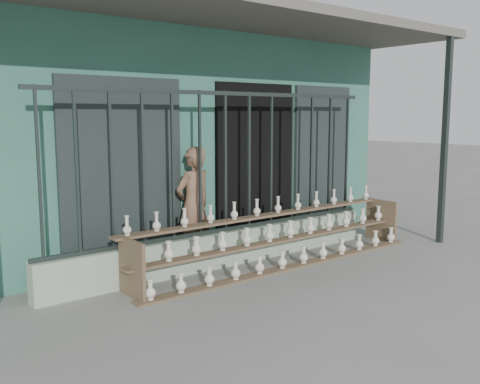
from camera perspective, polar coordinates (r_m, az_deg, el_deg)
ground at (r=6.14m, az=5.91°, el=-10.33°), size 60.00×60.00×0.00m
workshop_building at (r=9.33m, az=-12.49°, el=5.99°), size 7.40×6.60×3.21m
parapet_wall at (r=7.03m, az=-1.53°, el=-5.99°), size 5.00×0.20×0.45m
security_fence at (r=6.84m, az=-1.57°, el=3.17°), size 5.00×0.04×1.80m
shelf_rack at (r=7.06m, az=4.37°, el=-4.82°), size 4.50×0.68×0.85m
elderly_woman at (r=6.96m, az=-4.98°, el=-1.52°), size 0.63×0.47×1.55m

